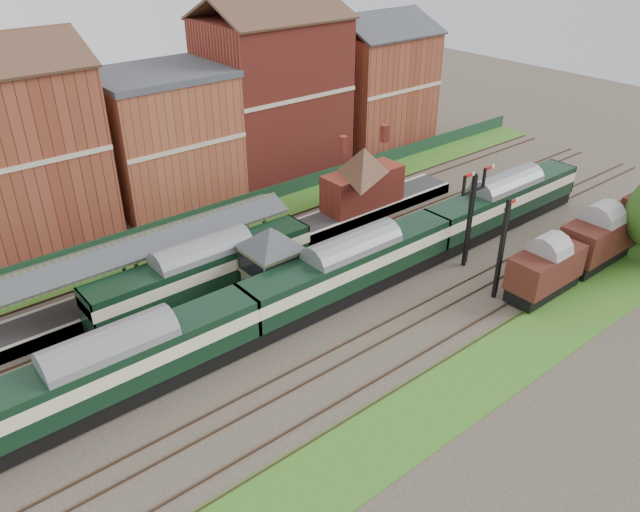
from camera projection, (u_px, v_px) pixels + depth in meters
ground at (332, 304)px, 46.04m from camera, size 160.00×160.00×0.00m
grass_back at (218, 228)px, 56.81m from camera, size 90.00×4.50×0.06m
grass_front at (459, 388)px, 37.94m from camera, size 90.00×5.00×0.06m
fence at (207, 213)px, 57.80m from camera, size 90.00×0.12×1.50m
platform at (205, 268)px, 49.60m from camera, size 55.00×3.40×1.00m
signal_box at (272, 262)px, 45.01m from camera, size 5.40×5.40×6.00m
brick_hut at (353, 252)px, 50.41m from camera, size 3.20×2.64×2.94m
station_building at (363, 176)px, 57.31m from camera, size 8.10×8.10×5.90m
canopy at (126, 246)px, 44.29m from camera, size 26.00×3.89×4.08m
semaphore_bracket at (470, 214)px, 48.74m from camera, size 3.60×0.25×8.18m
semaphore_siding at (501, 248)px, 44.83m from camera, size 1.23×0.25×8.00m
town_backdrop at (162, 130)px, 59.36m from camera, size 69.00×10.00×16.00m
dmu_train at (352, 267)px, 45.89m from camera, size 55.09×2.90×4.23m
platform_railcar at (204, 271)px, 45.50m from camera, size 17.67×2.79×4.07m
goods_van_a at (545, 269)px, 46.15m from camera, size 6.34×2.75×3.84m
goods_van_b at (597, 238)px, 50.08m from camera, size 6.88×2.98×4.17m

